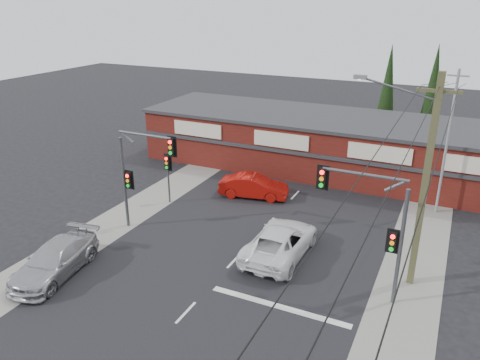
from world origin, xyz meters
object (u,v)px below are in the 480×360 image
at_px(white_suv, 280,241).
at_px(utility_pole, 423,177).
at_px(red_sedan, 254,186).
at_px(shop_building, 310,141).
at_px(silver_suv, 55,260).

distance_m(white_suv, utility_pole, 7.90).
xyz_separation_m(white_suv, utility_pole, (6.43, 0.26, 4.58)).
bearing_deg(utility_pole, red_sedan, 150.06).
relative_size(shop_building, utility_pole, 2.73).
bearing_deg(red_sedan, white_suv, -157.15).
relative_size(white_suv, silver_suv, 1.09).
height_order(silver_suv, shop_building, shop_building).
xyz_separation_m(white_suv, red_sedan, (-4.43, 6.51, -0.05)).
bearing_deg(silver_suv, red_sedan, 60.53).
height_order(shop_building, utility_pole, utility_pole).
bearing_deg(shop_building, utility_pole, -56.24).
xyz_separation_m(silver_suv, utility_pole, (15.76, 6.75, 4.62)).
distance_m(silver_suv, utility_pole, 17.75).
relative_size(white_suv, shop_building, 0.21).
bearing_deg(white_suv, utility_pole, -177.37).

